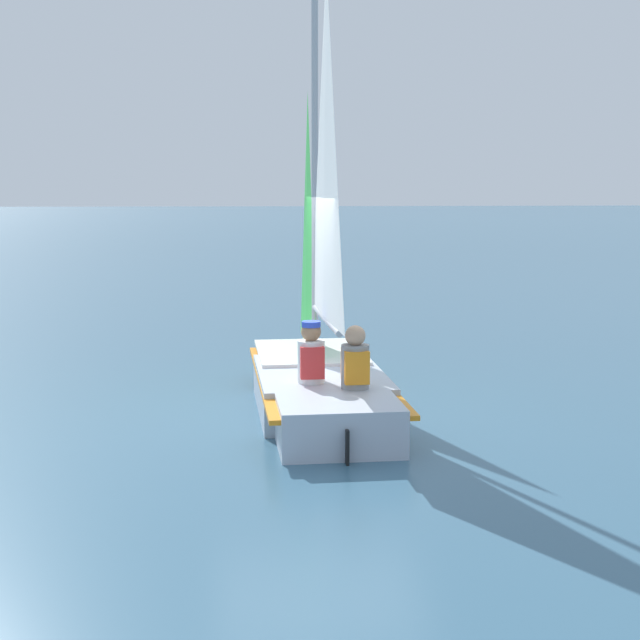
# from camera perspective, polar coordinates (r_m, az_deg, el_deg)

# --- Properties ---
(ground_plane) EXTENTS (260.00, 260.00, 0.00)m
(ground_plane) POSITION_cam_1_polar(r_m,az_deg,el_deg) (10.57, -0.00, -5.83)
(ground_plane) COLOR #38607A
(sailboat_main) EXTENTS (4.19, 1.52, 5.08)m
(sailboat_main) POSITION_cam_1_polar(r_m,az_deg,el_deg) (10.38, 0.02, -2.06)
(sailboat_main) COLOR #B2BCCC
(sailboat_main) RESTS_ON ground_plane
(sailor_helm) EXTENTS (0.34, 0.30, 1.16)m
(sailor_helm) POSITION_cam_1_polar(r_m,az_deg,el_deg) (9.78, -0.57, -3.19)
(sailor_helm) COLOR black
(sailor_helm) RESTS_ON ground_plane
(sailor_crew) EXTENTS (0.34, 0.30, 1.16)m
(sailor_crew) POSITION_cam_1_polar(r_m,az_deg,el_deg) (9.52, 2.26, -3.58)
(sailor_crew) COLOR black
(sailor_crew) RESTS_ON ground_plane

